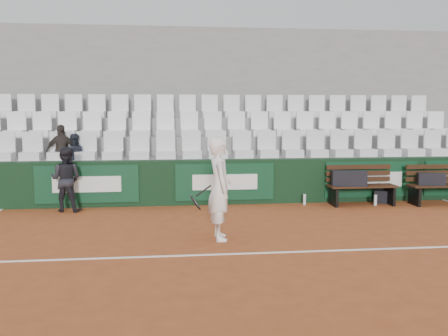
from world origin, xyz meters
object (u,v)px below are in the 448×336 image
Objects in this scene: sports_bag_right at (431,179)px; sports_bag_ground at (385,197)px; water_bottle_near at (304,199)px; spectator_b at (62,132)px; bench_right at (442,194)px; ball_kid at (66,179)px; water_bottle_far at (375,200)px; sports_bag_left at (349,178)px; bench_left at (362,195)px; spectator_c at (73,136)px; tennis_player at (220,189)px.

sports_bag_ground is at bearing 159.02° from sports_bag_right.
spectator_b is at bearing 170.89° from water_bottle_near.
bench_right is 1.10× the size of ball_kid.
water_bottle_far is (-1.54, 0.05, -0.10)m from bench_right.
sports_bag_left is at bearing -166.99° from sports_bag_ground.
bench_left is 6.16× the size of water_bottle_far.
spectator_c is (-8.23, 1.18, 1.29)m from bench_right.
spectator_c is (-6.69, 1.13, 1.39)m from water_bottle_far.
sports_bag_left is 1.08m from sports_bag_ground.
tennis_player is (-5.01, -2.41, 0.26)m from sports_bag_right.
bench_left is at bearing -162.27° from sports_bag_ground.
ball_kid is (-6.70, 0.14, 0.56)m from water_bottle_far.
sports_bag_right is 2.86m from water_bottle_near.
spectator_b is (-6.67, 1.04, 1.39)m from bench_left.
water_bottle_near is 0.14× the size of tennis_player.
ball_kid is (-5.15, -0.12, 0.56)m from water_bottle_near.
spectator_c reaches higher than sports_bag_left.
bench_right is at bearing 24.68° from tennis_player.
sports_bag_left is at bearing -176.85° from bench_left.
sports_bag_right is at bearing -169.08° from ball_kid.
ball_kid reaches higher than bench_left.
water_bottle_far reaches higher than water_bottle_near.
tennis_player reaches higher than bench_left.
ball_kid is at bearing 86.18° from spectator_c.
sports_bag_left is (-0.32, -0.02, 0.39)m from bench_left.
spectator_c reaches higher than water_bottle_far.
sports_bag_left is at bearing 166.77° from spectator_b.
tennis_player is 3.94m from ball_kid.
spectator_b is (-3.20, 3.61, 0.78)m from tennis_player.
sports_bag_ground is 0.34× the size of ball_kid.
tennis_player reaches higher than sports_bag_ground.
water_bottle_far is at bearing 33.44° from tennis_player.
bench_right is at bearing -3.08° from sports_bag_left.
sports_bag_right is at bearing 168.00° from spectator_b.
spectator_c is (-5.15, 0.87, 1.40)m from water_bottle_near.
bench_right is 3.10m from water_bottle_near.
bench_right is at bearing 3.26° from sports_bag_right.
tennis_player is (-5.29, -2.43, 0.62)m from bench_right.
sports_bag_ground is 0.45m from water_bottle_far.
spectator_c reaches higher than water_bottle_near.
tennis_player is at bearing 125.66° from spectator_c.
spectator_c is (-7.95, 1.19, 0.94)m from sports_bag_right.
bench_left is 4.36m from tennis_player.
bench_left is 1.82m from bench_right.
bench_right is at bearing -5.76° from water_bottle_near.
bench_right is at bearing -168.92° from ball_kid.
sports_bag_right is 1.07m from sports_bag_ground.
sports_bag_ground is 0.28× the size of tennis_player.
spectator_b is at bearing -3.50° from spectator_c.
bench_left is at bearing 174.50° from sports_bag_right.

